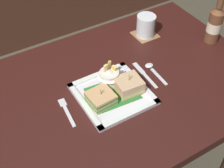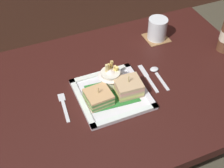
% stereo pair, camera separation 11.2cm
% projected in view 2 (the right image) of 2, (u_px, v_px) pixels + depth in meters
% --- Properties ---
extents(dining_table, '(1.19, 0.76, 0.75)m').
position_uv_depth(dining_table, '(112.00, 112.00, 1.26)').
color(dining_table, '#351411').
rests_on(dining_table, ground_plane).
extents(square_plate, '(0.25, 0.25, 0.02)m').
position_uv_depth(square_plate, '(112.00, 94.00, 1.14)').
color(square_plate, white).
rests_on(square_plate, dining_table).
extents(sandwich_half_left, '(0.09, 0.09, 0.07)m').
position_uv_depth(sandwich_half_left, '(99.00, 97.00, 1.09)').
color(sandwich_half_left, tan).
rests_on(sandwich_half_left, square_plate).
extents(sandwich_half_right, '(0.10, 0.09, 0.08)m').
position_uv_depth(sandwich_half_right, '(128.00, 87.00, 1.12)').
color(sandwich_half_right, tan).
rests_on(sandwich_half_right, square_plate).
extents(fries_cup, '(0.09, 0.09, 0.09)m').
position_uv_depth(fries_cup, '(110.00, 76.00, 1.14)').
color(fries_cup, silver).
rests_on(fries_cup, square_plate).
extents(drink_coaster, '(0.10, 0.10, 0.00)m').
position_uv_depth(drink_coaster, '(156.00, 38.00, 1.39)').
color(drink_coaster, '#976C43').
rests_on(drink_coaster, dining_table).
extents(water_glass, '(0.08, 0.08, 0.10)m').
position_uv_depth(water_glass, '(157.00, 30.00, 1.36)').
color(water_glass, silver).
rests_on(water_glass, dining_table).
extents(fork, '(0.03, 0.14, 0.00)m').
position_uv_depth(fork, '(64.00, 105.00, 1.10)').
color(fork, silver).
rests_on(fork, dining_table).
extents(knife, '(0.02, 0.16, 0.00)m').
position_uv_depth(knife, '(147.00, 77.00, 1.21)').
color(knife, silver).
rests_on(knife, dining_table).
extents(spoon, '(0.04, 0.14, 0.01)m').
position_uv_depth(spoon, '(156.00, 72.00, 1.22)').
color(spoon, silver).
rests_on(spoon, dining_table).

